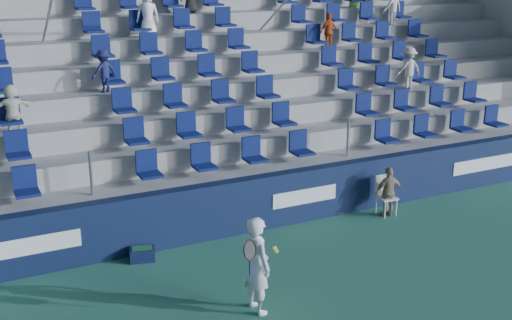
{
  "coord_description": "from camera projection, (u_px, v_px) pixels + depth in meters",
  "views": [
    {
      "loc": [
        -5.35,
        -8.45,
        5.61
      ],
      "look_at": [
        0.2,
        2.8,
        1.7
      ],
      "focal_mm": 45.0,
      "sensor_mm": 36.0,
      "label": 1
    }
  ],
  "objects": [
    {
      "name": "ball_bin",
      "position": [
        142.0,
        254.0,
        12.5
      ],
      "size": [
        0.54,
        0.42,
        0.27
      ],
      "color": "#0F193A",
      "rests_on": "ground"
    },
    {
      "name": "ground",
      "position": [
        317.0,
        297.0,
        11.17
      ],
      "size": [
        70.0,
        70.0,
        0.0
      ],
      "primitive_type": "plane",
      "color": "#2F6E54",
      "rests_on": "ground"
    },
    {
      "name": "grandstand",
      "position": [
        162.0,
        93.0,
        17.58
      ],
      "size": [
        24.0,
        8.17,
        6.63
      ],
      "color": "#A2A29D",
      "rests_on": "ground"
    },
    {
      "name": "sponsor_wall",
      "position": [
        240.0,
        206.0,
        13.68
      ],
      "size": [
        24.0,
        0.32,
        1.2
      ],
      "color": "#101B3C",
      "rests_on": "ground"
    },
    {
      "name": "line_judge",
      "position": [
        389.0,
        192.0,
        14.58
      ],
      "size": [
        0.71,
        0.35,
        1.17
      ],
      "primitive_type": "imported",
      "rotation": [
        0.0,
        0.0,
        3.05
      ],
      "color": "tan",
      "rests_on": "ground"
    },
    {
      "name": "line_judge_chair",
      "position": [
        384.0,
        192.0,
        14.72
      ],
      "size": [
        0.43,
        0.44,
        0.92
      ],
      "color": "white",
      "rests_on": "ground"
    },
    {
      "name": "tennis_player",
      "position": [
        257.0,
        265.0,
        10.51
      ],
      "size": [
        0.69,
        0.66,
        1.68
      ],
      "color": "white",
      "rests_on": "ground"
    }
  ]
}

